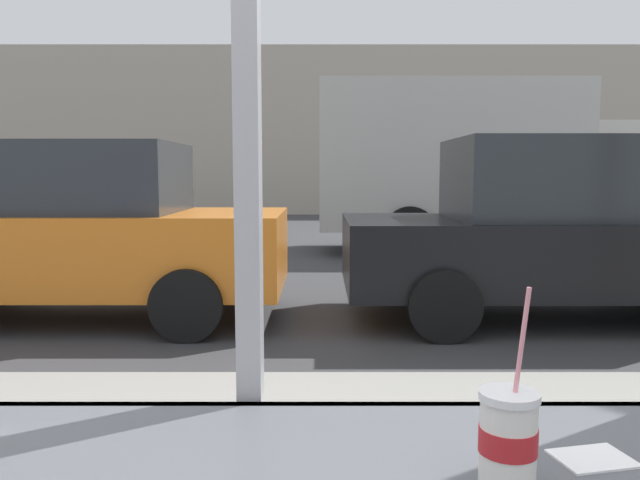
% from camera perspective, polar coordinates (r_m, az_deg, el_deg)
% --- Properties ---
extents(ground_plane, '(60.00, 60.00, 0.00)m').
position_cam_1_polar(ground_plane, '(9.32, -0.76, -2.95)').
color(ground_plane, '#38383A').
extents(sidewalk_strip, '(16.00, 2.80, 0.11)m').
position_cam_1_polar(sidewalk_strip, '(3.15, -2.70, -20.58)').
color(sidewalk_strip, gray).
rests_on(sidewalk_strip, ground).
extents(building_facade_far, '(28.00, 1.20, 5.83)m').
position_cam_1_polar(building_facade_far, '(22.83, -0.23, 9.72)').
color(building_facade_far, '#A89E8E').
rests_on(building_facade_far, ground).
extents(soda_cup_left, '(0.09, 0.09, 0.30)m').
position_cam_1_polar(soda_cup_left, '(1.01, 16.71, -16.72)').
color(soda_cup_left, silver).
rests_on(soda_cup_left, window_counter).
extents(napkin_wrapper, '(0.14, 0.11, 0.00)m').
position_cam_1_polar(napkin_wrapper, '(1.18, 23.48, -17.62)').
color(napkin_wrapper, white).
rests_on(napkin_wrapper, window_counter).
extents(parked_car_orange, '(4.15, 1.91, 1.76)m').
position_cam_1_polar(parked_car_orange, '(6.75, -21.20, 0.75)').
color(parked_car_orange, orange).
rests_on(parked_car_orange, ground).
extents(parked_car_black, '(4.32, 1.96, 1.80)m').
position_cam_1_polar(parked_car_black, '(6.74, 21.25, 0.85)').
color(parked_car_black, black).
rests_on(parked_car_black, ground).
extents(box_truck, '(6.43, 2.44, 3.07)m').
position_cam_1_polar(box_truck, '(12.20, 14.63, 6.77)').
color(box_truck, beige).
rests_on(box_truck, ground).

